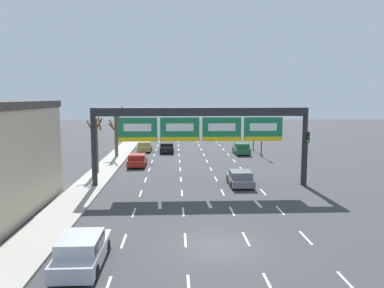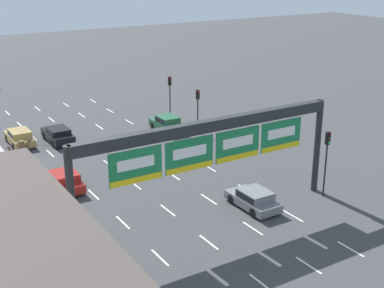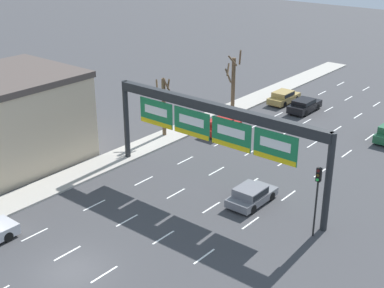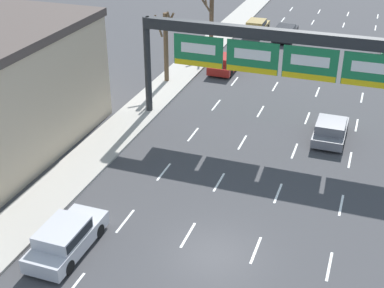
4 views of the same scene
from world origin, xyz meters
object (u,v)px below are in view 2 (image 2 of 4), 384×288
Objects in this scene: car_green at (167,123)px; car_gold at (20,137)px; car_red at (64,180)px; car_black at (58,134)px; sign_gantry at (212,140)px; car_grey at (254,198)px; tree_bare_second at (25,177)px; traffic_light_near_gantry at (327,151)px; traffic_light_mid_block at (170,89)px; traffic_light_far_end at (198,102)px.

car_green reaches higher than car_gold.
car_red reaches higher than car_black.
car_grey is (3.47, -0.00, -4.77)m from sign_gantry.
tree_bare_second is at bearing -132.70° from car_red.
traffic_light_near_gantry is (2.11, -19.02, 2.60)m from car_green.
car_gold is at bearing 90.52° from car_red.
car_red is 1.00× the size of car_grey.
car_green reaches higher than car_black.
sign_gantry reaches higher than tree_bare_second.
car_grey is (9.97, -21.48, -0.03)m from car_gold.
car_red is 0.91× the size of traffic_light_mid_block.
car_red and car_gold have the same top height.
car_green is 0.95× the size of traffic_light_far_end.
car_gold is (-6.51, 21.48, -4.74)m from sign_gantry.
car_gold is at bearing 77.36° from tree_bare_second.
car_green is at bearing -14.88° from car_gold.
car_black is at bearing 159.92° from traffic_light_far_end.
car_gold is 16.65m from traffic_light_far_end.
traffic_light_mid_block is at bearing 66.99° from sign_gantry.
traffic_light_far_end is (12.32, -4.50, 2.32)m from car_black.
car_gold is (-13.28, 3.53, -0.06)m from car_green.
sign_gantry is 3.29× the size of tree_bare_second.
car_green is at bearing 35.97° from tree_bare_second.
traffic_light_far_end reaches higher than car_gold.
car_green reaches higher than car_grey.
sign_gantry is 4.26× the size of car_gold.
traffic_light_near_gantry is at bearing -55.68° from car_gold.
tree_bare_second reaches higher than traffic_light_far_end.
sign_gantry is 3.88× the size of traffic_light_near_gantry.
traffic_light_mid_block is at bearing 89.38° from traffic_light_near_gantry.
sign_gantry is 19.75m from car_green.
traffic_light_near_gantry is 0.85× the size of tree_bare_second.
car_black is at bearing 119.73° from traffic_light_near_gantry.
traffic_light_far_end reaches higher than car_green.
tree_bare_second is (-19.01, -10.08, 0.10)m from traffic_light_far_end.
traffic_light_mid_block is (9.13, 21.49, -2.28)m from sign_gantry.
traffic_light_far_end is (2.21, -2.12, 2.26)m from car_green.
tree_bare_second is at bearing -152.08° from traffic_light_far_end.
sign_gantry reaches higher than traffic_light_near_gantry.
car_red is at bearing -106.07° from car_black.
car_green is (6.77, 17.95, -4.68)m from sign_gantry.
car_green is 18.26m from car_grey.
traffic_light_far_end is at bearing -91.47° from traffic_light_mid_block.
traffic_light_far_end is at bearing -20.08° from car_black.
car_black is at bearing 99.31° from sign_gantry.
car_gold is at bearing 114.91° from car_grey.
sign_gantry is at bearing -110.66° from car_green.
car_gold is 1.02× the size of traffic_light_far_end.
traffic_light_mid_block is (2.36, 3.54, 2.41)m from car_green.
sign_gantry is at bearing -56.55° from car_red.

